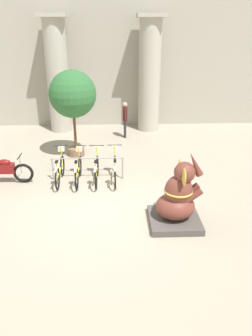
{
  "coord_description": "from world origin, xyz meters",
  "views": [
    {
      "loc": [
        0.45,
        -7.86,
        4.63
      ],
      "look_at": [
        0.76,
        0.53,
        1.0
      ],
      "focal_mm": 35.0,
      "sensor_mm": 36.0,
      "label": 1
    }
  ],
  "objects": [
    {
      "name": "bicycle_1",
      "position": [
        -0.73,
        1.81,
        0.41
      ],
      "size": [
        0.48,
        1.76,
        1.07
      ],
      "color": "black",
      "rests_on": "ground_plane"
    },
    {
      "name": "person_pedestrian",
      "position": [
        0.93,
        6.39,
        0.95
      ],
      "size": [
        0.21,
        0.47,
        1.6
      ],
      "color": "#28282D",
      "rests_on": "ground_plane"
    },
    {
      "name": "potted_tree",
      "position": [
        -1.05,
        4.16,
        2.33
      ],
      "size": [
        1.73,
        1.73,
        3.25
      ],
      "color": "brown",
      "rests_on": "ground_plane"
    },
    {
      "name": "bicycle_3",
      "position": [
        0.45,
        1.85,
        0.41
      ],
      "size": [
        0.48,
        1.76,
        1.07
      ],
      "color": "black",
      "rests_on": "ground_plane"
    },
    {
      "name": "column_left",
      "position": [
        -2.1,
        7.6,
        2.62
      ],
      "size": [
        1.24,
        1.24,
        5.16
      ],
      "color": "#ADA899",
      "rests_on": "ground_plane"
    },
    {
      "name": "building_facade",
      "position": [
        0.0,
        8.6,
        3.0
      ],
      "size": [
        20.0,
        0.2,
        6.0
      ],
      "color": "#A39E8E",
      "rests_on": "ground_plane"
    },
    {
      "name": "elephant_statue",
      "position": [
        2.0,
        -0.74,
        0.66
      ],
      "size": [
        1.28,
        1.28,
        1.96
      ],
      "color": "#4C4742",
      "rests_on": "ground_plane"
    },
    {
      "name": "column_right",
      "position": [
        2.1,
        7.6,
        2.62
      ],
      "size": [
        1.24,
        1.24,
        5.16
      ],
      "color": "#ADA899",
      "rests_on": "ground_plane"
    },
    {
      "name": "bike_rack",
      "position": [
        -0.43,
        1.95,
        0.56
      ],
      "size": [
        2.37,
        0.05,
        0.77
      ],
      "color": "gray",
      "rests_on": "ground_plane"
    },
    {
      "name": "motorcycle",
      "position": [
        -3.12,
        1.79,
        0.45
      ],
      "size": [
        1.96,
        0.55,
        0.92
      ],
      "color": "black",
      "rests_on": "ground_plane"
    },
    {
      "name": "ground_plane",
      "position": [
        0.0,
        0.0,
        0.0
      ],
      "size": [
        60.0,
        60.0,
        0.0
      ],
      "primitive_type": "plane",
      "color": "#9E937F"
    },
    {
      "name": "bicycle_2",
      "position": [
        -0.14,
        1.82,
        0.41
      ],
      "size": [
        0.48,
        1.76,
        1.07
      ],
      "color": "black",
      "rests_on": "ground_plane"
    },
    {
      "name": "bicycle_0",
      "position": [
        -1.32,
        1.84,
        0.41
      ],
      "size": [
        0.48,
        1.76,
        1.07
      ],
      "color": "black",
      "rests_on": "ground_plane"
    }
  ]
}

